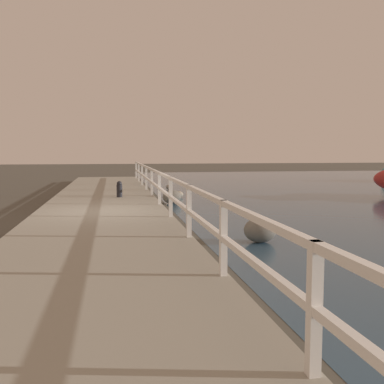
# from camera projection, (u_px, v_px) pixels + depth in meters

# --- Properties ---
(ground_plane) EXTENTS (120.00, 120.00, 0.00)m
(ground_plane) POSITION_uv_depth(u_px,v_px,m) (102.00, 221.00, 13.40)
(ground_plane) COLOR #4C473D
(dock_walkway) EXTENTS (3.94, 36.00, 0.30)m
(dock_walkway) POSITION_uv_depth(u_px,v_px,m) (102.00, 216.00, 13.39)
(dock_walkway) COLOR gray
(dock_walkway) RESTS_ON ground
(railing) EXTENTS (0.10, 32.50, 1.10)m
(railing) POSITION_uv_depth(u_px,v_px,m) (164.00, 185.00, 13.63)
(railing) COLOR white
(railing) RESTS_ON dock_walkway
(boulder_far_strip) EXTENTS (0.73, 0.66, 0.55)m
(boulder_far_strip) POSITION_uv_depth(u_px,v_px,m) (172.00, 197.00, 17.82)
(boulder_far_strip) COLOR #666056
(boulder_far_strip) RESTS_ON ground
(boulder_water_edge) EXTENTS (0.76, 0.68, 0.57)m
(boulder_water_edge) POSITION_uv_depth(u_px,v_px,m) (260.00, 230.00, 10.27)
(boulder_water_edge) COLOR #666056
(boulder_water_edge) RESTS_ON ground
(boulder_downstream) EXTENTS (0.40, 0.36, 0.30)m
(boulder_downstream) POSITION_uv_depth(u_px,v_px,m) (179.00, 194.00, 20.08)
(boulder_downstream) COLOR gray
(boulder_downstream) RESTS_ON ground
(boulder_near_dock) EXTENTS (0.38, 0.34, 0.28)m
(boulder_near_dock) POSITION_uv_depth(u_px,v_px,m) (169.00, 187.00, 24.19)
(boulder_near_dock) COLOR slate
(boulder_near_dock) RESTS_ON ground
(mooring_bollard) EXTENTS (0.22, 0.22, 0.63)m
(mooring_bollard) POSITION_uv_depth(u_px,v_px,m) (119.00, 189.00, 17.47)
(mooring_bollard) COLOR black
(mooring_bollard) RESTS_ON dock_walkway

